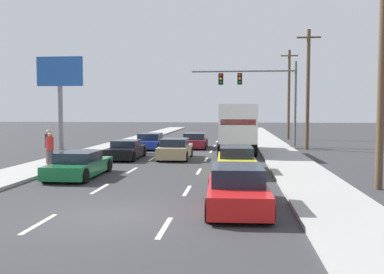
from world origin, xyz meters
name	(u,v)px	position (x,y,z in m)	size (l,w,h in m)	color
ground_plane	(196,145)	(0.00, 25.00, 0.00)	(140.00, 140.00, 0.00)	#333335
sidewalk_right	(277,150)	(6.61, 20.00, 0.07)	(2.73, 80.00, 0.14)	#9E9E99
sidewalk_left	(106,148)	(-6.61, 20.00, 0.07)	(2.73, 80.00, 0.14)	#9E9E99
lane_markings	(188,151)	(0.00, 18.95, 0.00)	(3.54, 52.00, 0.01)	silver
car_blue	(150,142)	(-3.26, 20.92, 0.56)	(2.03, 4.62, 1.22)	#1E389E
car_black	(126,150)	(-3.33, 13.85, 0.54)	(1.91, 4.21, 1.17)	black
car_green	(79,165)	(-3.58, 6.67, 0.54)	(1.94, 4.44, 1.17)	#196B38
car_maroon	(195,141)	(0.23, 21.67, 0.57)	(2.04, 4.19, 1.23)	maroon
car_tan	(175,149)	(-0.24, 14.08, 0.60)	(1.91, 4.08, 1.30)	tan
box_truck	(237,126)	(3.57, 17.78, 1.97)	(2.73, 7.85, 3.43)	white
car_yellow	(236,161)	(3.54, 8.75, 0.59)	(1.98, 4.71, 1.29)	yellow
car_red	(237,189)	(3.57, 1.31, 0.60)	(2.01, 4.44, 1.32)	red
traffic_signal_mast	(253,85)	(4.91, 24.37, 5.19)	(8.88, 0.69, 7.16)	#595B56
utility_pole_near	(382,63)	(8.98, 4.95, 4.81)	(1.80, 0.28, 9.33)	brown
utility_pole_mid	(308,88)	(9.00, 21.25, 4.73)	(1.80, 0.28, 9.19)	brown
utility_pole_far	(289,94)	(9.03, 33.05, 4.81)	(1.80, 0.28, 9.34)	brown
roadside_billboard	(60,85)	(-9.94, 19.28, 5.02)	(3.61, 0.36, 7.15)	slate
pedestrian_near_corner	(50,149)	(-6.28, 9.51, 1.00)	(0.38, 0.38, 1.72)	#3F3F42
pedestrian_mid_block	(49,146)	(-6.61, 10.07, 1.07)	(0.38, 0.38, 1.85)	brown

